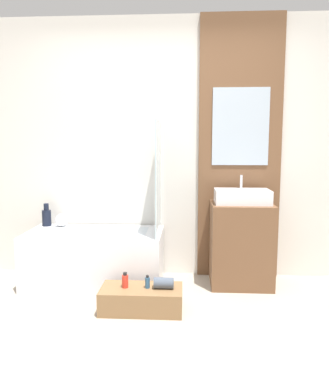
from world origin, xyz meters
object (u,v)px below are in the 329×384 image
at_px(bathtub, 95,258).
at_px(wooden_step_bench, 141,299).
at_px(vase_round_light, 62,220).
at_px(vase_tall_dark, 47,217).
at_px(bottle_soap_secondary, 147,282).
at_px(bottle_soap_primary, 125,281).
at_px(sink, 242,196).

bearing_deg(bathtub, wooden_step_bench, -47.22).
height_order(bathtub, vase_round_light, vase_round_light).
xyz_separation_m(bathtub, vase_tall_dark, (-0.55, 0.22, 0.35)).
relative_size(wooden_step_bench, bottle_soap_secondary, 6.23).
height_order(vase_tall_dark, vase_round_light, vase_tall_dark).
bearing_deg(bathtub, bottle_soap_primary, -55.47).
relative_size(wooden_step_bench, vase_round_light, 5.19).
bearing_deg(bottle_soap_primary, bottle_soap_secondary, 0.00).
height_order(vase_tall_dark, bottle_soap_primary, vase_tall_dark).
distance_m(bottle_soap_primary, bottle_soap_secondary, 0.18).
bearing_deg(bathtub, vase_round_light, 152.05).
bearing_deg(sink, bathtub, -177.13).
bearing_deg(vase_round_light, bottle_soap_secondary, -38.68).
distance_m(bathtub, vase_round_light, 0.54).
bearing_deg(bottle_soap_primary, vase_tall_dark, 140.01).
height_order(sink, bottle_soap_primary, sink).
xyz_separation_m(vase_round_light, bottle_soap_primary, (0.77, -0.77, -0.34)).
bearing_deg(vase_tall_dark, bottle_soap_primary, -39.99).
bearing_deg(bathtub, bottle_soap_secondary, -44.59).
bearing_deg(vase_tall_dark, sink, -4.52).
bearing_deg(bathtub, vase_tall_dark, 157.77).
xyz_separation_m(wooden_step_bench, vase_tall_dark, (-1.07, 0.78, 0.52)).
height_order(sink, vase_tall_dark, sink).
relative_size(bottle_soap_primary, bottle_soap_secondary, 1.18).
height_order(wooden_step_bench, vase_round_light, vase_round_light).
distance_m(wooden_step_bench, sink, 1.33).
xyz_separation_m(bottle_soap_primary, bottle_soap_secondary, (0.18, 0.00, -0.01)).
bearing_deg(vase_tall_dark, bottle_soap_secondary, -35.06).
xyz_separation_m(wooden_step_bench, bottle_soap_secondary, (0.05, 0.00, 0.14)).
bearing_deg(sink, bottle_soap_primary, -148.27).
distance_m(bathtub, sink, 1.53).
distance_m(bathtub, wooden_step_bench, 0.78).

